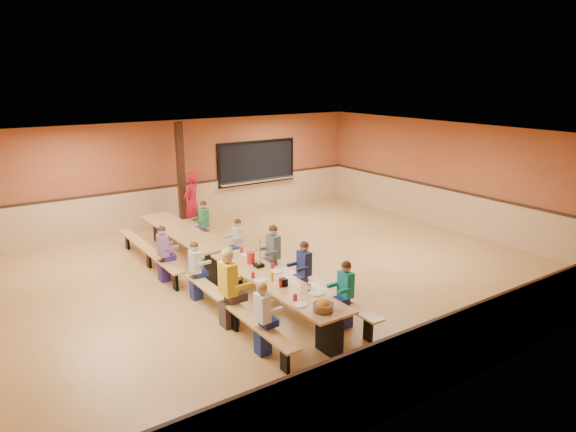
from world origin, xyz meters
TOP-DOWN VIEW (x-y plane):
  - ground at (0.00, 0.00)m, footprint 12.00×12.00m
  - room_envelope at (0.00, 0.00)m, footprint 12.04×10.04m
  - kitchen_pass_through at (2.60, 4.96)m, footprint 2.78×0.28m
  - structural_post at (-0.20, 4.40)m, footprint 0.18×0.18m
  - cafeteria_table_main at (-1.11, -1.81)m, footprint 1.91×3.70m
  - cafeteria_table_second at (-1.29, 1.91)m, footprint 1.91×3.70m
  - seated_child_white_left at (-1.94, -2.74)m, footprint 0.35×0.29m
  - seated_adult_yellow at (-1.94, -1.62)m, footprint 0.46×0.37m
  - seated_child_grey_left at (-1.94, -0.26)m, footprint 0.34×0.28m
  - seated_child_teal_right at (-0.29, -2.77)m, footprint 0.36×0.29m
  - seated_child_navy_right at (-0.29, -1.56)m, footprint 0.37×0.30m
  - seated_child_char_right at (-0.29, -0.49)m, footprint 0.39×0.32m
  - seated_child_purple_sec at (-2.11, 0.96)m, footprint 0.36×0.30m
  - seated_child_green_sec at (-0.46, 2.46)m, footprint 0.37×0.30m
  - seated_child_tan_sec at (-0.46, 0.70)m, footprint 0.34×0.28m
  - standing_woman at (-0.16, 3.86)m, footprint 0.74×0.69m
  - punch_pitcher at (-1.05, -0.88)m, footprint 0.16×0.16m
  - chip_bowl at (-1.18, -3.28)m, footprint 0.32×0.32m
  - napkin_dispenser at (-1.13, -2.12)m, footprint 0.10×0.14m
  - condiment_mustard at (-1.19, -1.85)m, footprint 0.06×0.06m
  - condiment_ketchup at (-1.21, -2.16)m, footprint 0.06×0.06m
  - table_paddle at (-1.02, -1.12)m, footprint 0.16×0.16m
  - place_settings at (-1.11, -1.81)m, footprint 0.65×3.30m

SIDE VIEW (x-z plane):
  - ground at x=0.00m, z-range 0.00..0.00m
  - cafeteria_table_main at x=-1.11m, z-range 0.16..0.90m
  - cafeteria_table_second at x=-1.29m, z-range 0.16..0.90m
  - seated_child_tan_sec at x=-0.46m, z-range 0.00..1.15m
  - seated_child_grey_left at x=-1.94m, z-range 0.00..1.15m
  - seated_child_white_left at x=-1.94m, z-range 0.00..1.18m
  - seated_child_teal_right at x=-0.29m, z-range 0.00..1.19m
  - seated_child_purple_sec at x=-2.11m, z-range 0.00..1.20m
  - seated_child_green_sec at x=-0.46m, z-range 0.00..1.20m
  - seated_child_navy_right at x=-0.29m, z-range 0.00..1.21m
  - seated_child_char_right at x=-0.29m, z-range 0.00..1.26m
  - room_envelope at x=0.00m, z-range -0.82..2.20m
  - seated_adult_yellow at x=-1.94m, z-range 0.00..1.39m
  - place_settings at x=-1.11m, z-range 0.74..0.85m
  - napkin_dispenser at x=-1.13m, z-range 0.74..0.87m
  - chip_bowl at x=-1.18m, z-range 0.74..0.89m
  - condiment_mustard at x=-1.19m, z-range 0.74..0.91m
  - condiment_ketchup at x=-1.21m, z-range 0.74..0.91m
  - punch_pitcher at x=-1.05m, z-range 0.74..0.96m
  - standing_woman at x=-0.16m, z-range 0.00..1.71m
  - table_paddle at x=-1.02m, z-range 0.60..1.16m
  - kitchen_pass_through at x=2.60m, z-range 0.80..2.18m
  - structural_post at x=-0.20m, z-range 0.00..3.00m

